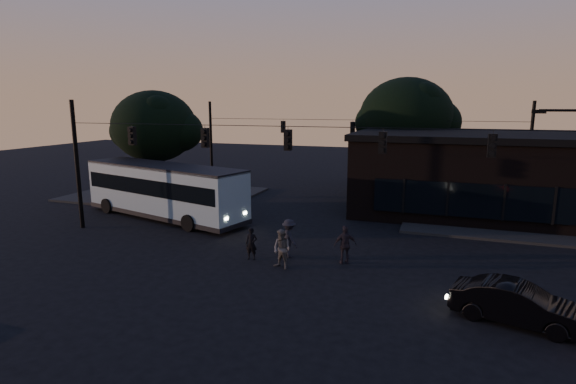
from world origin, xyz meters
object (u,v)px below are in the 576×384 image
(pedestrian_b, at_px, (282,249))
(pedestrian_c, at_px, (345,245))
(pedestrian_d, at_px, (289,238))
(pedestrian_a, at_px, (251,244))
(bus, at_px, (164,188))
(car, at_px, (518,304))
(building, at_px, (472,173))

(pedestrian_b, xyz_separation_m, pedestrian_c, (2.54, 1.53, 0.01))
(pedestrian_d, bearing_deg, pedestrian_a, 70.57)
(bus, xyz_separation_m, pedestrian_a, (8.53, -5.50, -1.16))
(pedestrian_a, bearing_deg, pedestrian_d, 24.86)
(bus, height_order, car, bus)
(building, xyz_separation_m, pedestrian_c, (-5.89, -12.92, -1.80))
(car, height_order, pedestrian_c, pedestrian_c)
(bus, distance_m, pedestrian_b, 12.05)
(pedestrian_b, height_order, pedestrian_d, pedestrian_d)
(car, distance_m, pedestrian_b, 9.47)
(pedestrian_a, bearing_deg, bus, 141.57)
(building, relative_size, car, 3.67)
(car, bearing_deg, pedestrian_d, 82.78)
(pedestrian_b, relative_size, pedestrian_c, 0.99)
(bus, bearing_deg, building, 39.44)
(pedestrian_a, xyz_separation_m, pedestrian_d, (1.57, 0.92, 0.16))
(car, bearing_deg, pedestrian_c, 75.34)
(pedestrian_b, height_order, pedestrian_c, pedestrian_c)
(building, bearing_deg, pedestrian_c, -114.51)
(car, height_order, pedestrian_b, pedestrian_b)
(bus, relative_size, car, 2.99)
(bus, height_order, pedestrian_c, bus)
(building, xyz_separation_m, bus, (-18.73, -8.29, -0.77))
(pedestrian_a, bearing_deg, pedestrian_c, 5.94)
(car, relative_size, pedestrian_b, 2.34)
(building, height_order, pedestrian_b, building)
(building, height_order, car, building)
(pedestrian_c, bearing_deg, pedestrian_b, 5.08)
(bus, relative_size, pedestrian_b, 7.01)
(car, xyz_separation_m, pedestrian_a, (-10.96, 2.91, 0.08))
(building, distance_m, pedestrian_b, 16.83)
(pedestrian_c, bearing_deg, pedestrian_d, -26.97)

